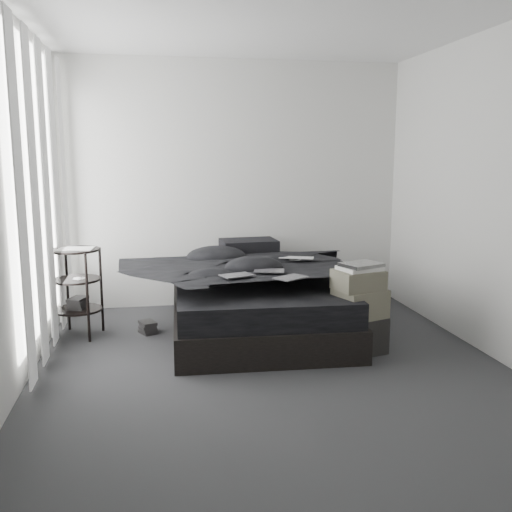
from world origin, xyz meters
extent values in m
cube|color=#313133|center=(0.00, 0.00, 0.00)|extent=(3.60, 4.20, 0.01)
cube|color=white|center=(0.00, 0.00, 2.60)|extent=(3.60, 4.20, 0.01)
cube|color=silver|center=(0.00, 2.10, 1.30)|extent=(3.60, 0.01, 2.60)
cube|color=silver|center=(0.00, -2.10, 1.30)|extent=(3.60, 0.01, 2.60)
cube|color=silver|center=(-1.80, 0.00, 1.30)|extent=(0.01, 4.20, 2.60)
cube|color=silver|center=(1.80, 0.00, 1.30)|extent=(0.01, 4.20, 2.60)
cube|color=white|center=(-1.78, 0.90, 1.35)|extent=(0.02, 2.00, 2.30)
cube|color=white|center=(-1.73, 0.90, 1.28)|extent=(0.06, 2.12, 2.48)
cube|color=black|center=(0.05, 1.02, 0.14)|extent=(1.59, 2.06, 0.27)
cube|color=black|center=(0.05, 1.02, 0.38)|extent=(1.53, 2.00, 0.21)
imported|color=black|center=(0.05, 0.97, 0.60)|extent=(1.54, 1.77, 0.23)
cube|color=black|center=(0.03, 1.80, 0.55)|extent=(0.62, 0.43, 0.14)
cube|color=black|center=(0.10, 1.78, 0.69)|extent=(0.59, 0.43, 0.13)
imported|color=silver|center=(0.42, 1.05, 0.73)|extent=(0.37, 0.30, 0.03)
cube|color=black|center=(-0.21, 0.49, 0.72)|extent=(0.29, 0.24, 0.01)
cube|color=black|center=(0.08, 0.63, 0.73)|extent=(0.29, 0.22, 0.01)
cube|color=black|center=(0.20, 0.33, 0.74)|extent=(0.30, 0.28, 0.01)
cylinder|color=black|center=(-1.56, 1.18, 0.39)|extent=(0.53, 0.53, 0.79)
cube|color=white|center=(-1.55, 1.17, 0.79)|extent=(0.33, 0.26, 0.02)
cube|color=black|center=(-0.95, 1.14, 0.06)|extent=(0.18, 0.21, 0.12)
cube|color=black|center=(0.77, 0.32, 0.15)|extent=(0.48, 0.42, 0.30)
cube|color=#615D4C|center=(0.78, 0.31, 0.42)|extent=(0.46, 0.42, 0.23)
cube|color=#615D4C|center=(0.76, 0.31, 0.61)|extent=(0.42, 0.37, 0.16)
cube|color=silver|center=(0.77, 0.32, 0.71)|extent=(0.37, 0.33, 0.03)
cube|color=silver|center=(0.78, 0.31, 0.74)|extent=(0.37, 0.34, 0.03)
camera|label=1|loc=(-0.85, -3.99, 1.61)|focal=40.00mm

